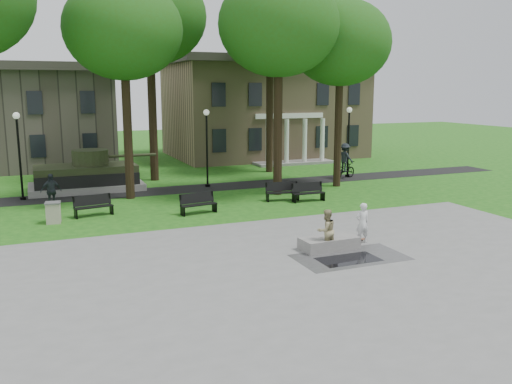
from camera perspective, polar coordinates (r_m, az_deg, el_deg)
ground at (r=22.14m, az=3.14°, el=-4.80°), size 120.00×120.00×0.00m
plaza at (r=17.96m, az=10.06°, el=-8.69°), size 22.00×16.00×0.02m
footpath at (r=33.11m, az=-5.79°, el=0.42°), size 44.00×2.60×0.01m
building_right at (r=49.17m, az=0.73°, el=8.96°), size 17.00×12.00×8.60m
building_left at (r=45.84m, az=-24.69°, el=6.91°), size 15.00×10.00×7.20m
tree_1 at (r=30.26m, az=-13.81°, el=16.21°), size 6.20×6.20×11.63m
tree_2 at (r=30.69m, az=2.40°, el=17.10°), size 6.60×6.60×12.16m
tree_3 at (r=33.59m, az=8.90°, el=15.21°), size 6.00×6.00×11.19m
tree_4 at (r=36.24m, az=-11.19°, el=17.66°), size 7.20×7.20×13.50m
tree_5 at (r=39.21m, az=1.48°, el=16.26°), size 6.40×6.40×12.44m
lamp_left at (r=31.72m, az=-23.68°, el=4.19°), size 0.36×0.36×4.73m
lamp_mid at (r=33.15m, az=-5.19°, el=5.31°), size 0.36×0.36×4.73m
lamp_right at (r=37.32m, az=9.72°, el=5.81°), size 0.36×0.36×4.73m
tank_monument at (r=33.75m, az=-17.37°, el=1.64°), size 7.45×3.40×2.40m
puddle at (r=19.56m, az=9.72°, el=-7.01°), size 2.20×1.20×0.00m
concrete_block at (r=20.64m, az=7.69°, el=-5.35°), size 2.25×1.11×0.45m
skateboard at (r=21.88m, az=10.56°, el=-5.02°), size 0.79×0.24×0.07m
skateboarder at (r=21.52m, az=11.13°, el=-3.21°), size 0.59×0.39×1.59m
friend_watching at (r=20.17m, az=7.41°, el=-4.04°), size 0.84×0.70×1.59m
pedestrian_walker at (r=29.15m, az=-20.77°, el=0.10°), size 1.11×0.67×1.77m
cyclist at (r=36.82m, az=9.31°, el=2.90°), size 2.32×1.61×2.38m
park_bench_0 at (r=26.83m, az=-16.75°, el=-1.33°), size 1.85×0.85×1.00m
park_bench_1 at (r=26.33m, az=-6.10°, el=-1.15°), size 1.85×0.82×1.00m
park_bench_2 at (r=29.26m, az=2.74°, el=0.11°), size 1.85×0.78×1.00m
park_bench_3 at (r=29.18m, az=5.47°, el=0.04°), size 1.81×0.56×1.00m
trash_bin at (r=25.99m, az=-20.56°, el=-2.03°), size 0.73×0.73×0.96m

